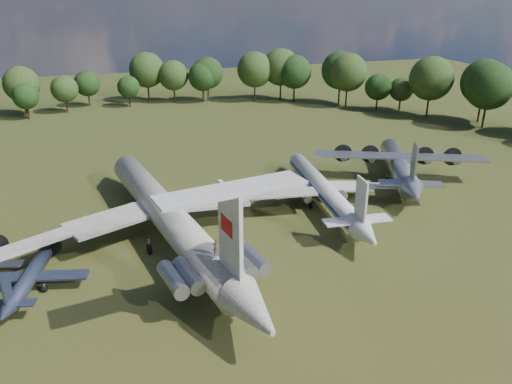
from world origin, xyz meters
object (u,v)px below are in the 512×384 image
object	(u,v)px
il62_airliner	(168,221)
person_on_il62	(216,247)
small_prop_west	(30,281)
tu104_jet	(323,193)
an12_transport	(399,169)

from	to	relation	value
il62_airliner	person_on_il62	bearing A→B (deg)	-90.00
small_prop_west	person_on_il62	distance (m)	21.95
tu104_jet	an12_transport	xyz separation A→B (m)	(17.13, 5.72, 0.20)
small_prop_west	tu104_jet	bearing A→B (deg)	29.47
il62_airliner	tu104_jet	size ratio (longest dim) A/B	1.49
tu104_jet	il62_airliner	bearing A→B (deg)	-163.95
tu104_jet	small_prop_west	world-z (taller)	tu104_jet
il62_airliner	small_prop_west	world-z (taller)	il62_airliner
tu104_jet	small_prop_west	distance (m)	43.09
il62_airliner	tu104_jet	xyz separation A→B (m)	(24.77, 4.58, -0.91)
tu104_jet	small_prop_west	bearing A→B (deg)	-158.33
tu104_jet	small_prop_west	size ratio (longest dim) A/B	2.31
an12_transport	person_on_il62	xyz separation A→B (m)	(-39.10, -26.28, 4.57)
person_on_il62	small_prop_west	bearing A→B (deg)	-15.35
il62_airliner	tu104_jet	world-z (taller)	il62_airliner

